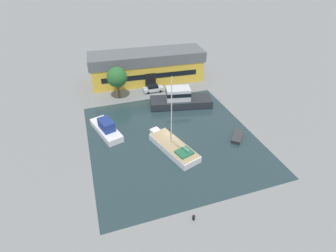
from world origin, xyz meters
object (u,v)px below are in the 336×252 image
at_px(sailboat_moored, 173,147).
at_px(small_dinghy, 237,137).
at_px(parked_car, 153,88).
at_px(cabin_boat, 106,129).
at_px(motor_cruiser, 180,99).
at_px(quay_tree_near_building, 117,77).
at_px(warehouse_building, 147,66).

distance_m(sailboat_moored, small_dinghy, 10.96).
relative_size(parked_car, cabin_boat, 0.52).
relative_size(sailboat_moored, motor_cruiser, 0.95).
xyz_separation_m(quay_tree_near_building, parked_car, (7.52, 0.55, -3.84)).
relative_size(motor_cruiser, small_dinghy, 3.45).
distance_m(warehouse_building, small_dinghy, 28.19).
distance_m(small_dinghy, cabin_boat, 21.74).
bearing_deg(quay_tree_near_building, motor_cruiser, -32.32).
distance_m(parked_car, sailboat_moored, 20.36).
xyz_separation_m(warehouse_building, parked_car, (-0.36, -6.07, -2.69)).
height_order(parked_car, sailboat_moored, sailboat_moored).
relative_size(quay_tree_near_building, parked_car, 1.54).
relative_size(quay_tree_near_building, motor_cruiser, 0.53).
distance_m(warehouse_building, parked_car, 6.65).
relative_size(small_dinghy, cabin_boat, 0.44).
height_order(sailboat_moored, small_dinghy, sailboat_moored).
xyz_separation_m(warehouse_building, sailboat_moored, (-2.86, -26.27, -2.84)).
xyz_separation_m(motor_cruiser, small_dinghy, (5.07, -13.31, -1.02)).
xyz_separation_m(sailboat_moored, small_dinghy, (10.94, -0.56, -0.30)).
distance_m(quay_tree_near_building, motor_cruiser, 13.30).
relative_size(warehouse_building, motor_cruiser, 2.06).
xyz_separation_m(warehouse_building, small_dinghy, (8.08, -26.82, -3.15)).
bearing_deg(parked_car, sailboat_moored, -6.41).
relative_size(warehouse_building, small_dinghy, 7.12).
bearing_deg(small_dinghy, cabin_boat, -161.80).
bearing_deg(quay_tree_near_building, parked_car, 4.21).
xyz_separation_m(small_dinghy, cabin_boat, (-20.09, 8.30, 0.59)).
bearing_deg(cabin_boat, warehouse_building, 40.50).
bearing_deg(small_dinghy, warehouse_building, 147.43).
relative_size(parked_car, sailboat_moored, 0.36).
relative_size(parked_car, small_dinghy, 1.18).
bearing_deg(parked_car, small_dinghy, 22.77).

